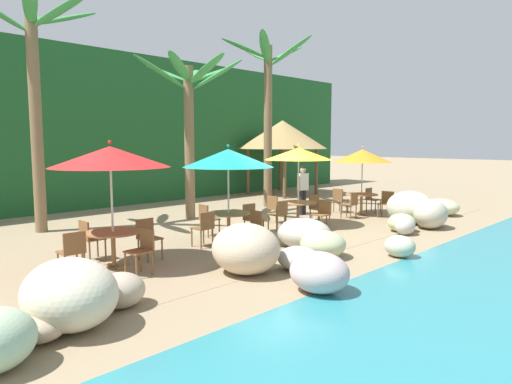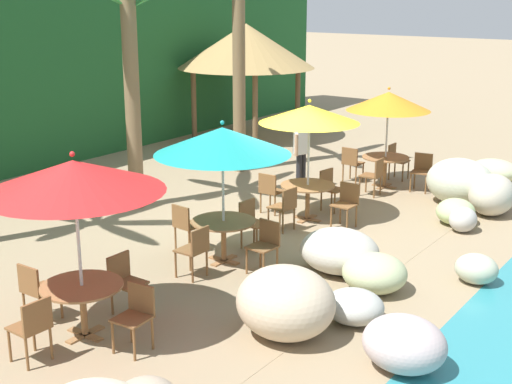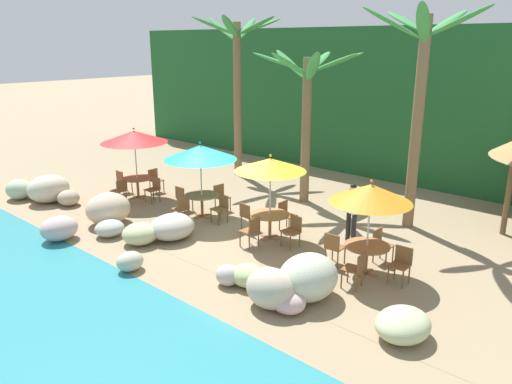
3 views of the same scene
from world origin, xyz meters
name	(u,v)px [view 3 (image 3 of 3)]	position (x,y,z in m)	size (l,w,h in m)	color
ground_plane	(234,227)	(0.00, 0.00, 0.00)	(120.00, 120.00, 0.00)	#937F60
terrace_deck	(234,227)	(0.00, 0.00, 0.00)	(18.00, 5.20, 0.01)	#937F60
foliage_backdrop	(382,102)	(0.00, 9.00, 3.00)	(28.00, 2.40, 6.00)	#1E5628
rock_seawall	(147,230)	(-0.92, -2.53, 0.40)	(15.23, 3.39, 1.02)	#ACC19C
umbrella_red	(134,137)	(-4.66, -0.15, 2.23)	(2.34, 2.34, 2.55)	silver
dining_table_red	(137,181)	(-4.66, -0.15, 0.61)	(1.10, 1.10, 0.74)	olive
chair_red_seaward	(154,188)	(-3.81, -0.06, 0.51)	(0.42, 0.43, 0.87)	brown
chair_red_inland	(155,179)	(-4.75, 0.70, 0.51)	(0.43, 0.42, 0.87)	brown
chair_red_left	(123,180)	(-5.51, -0.21, 0.51)	(0.44, 0.44, 0.87)	brown
chair_red_right	(120,190)	(-4.50, -0.99, 0.51)	(0.46, 0.45, 0.87)	brown
umbrella_teal	(200,152)	(-1.40, 0.00, 2.12)	(2.28, 2.28, 2.46)	silver
dining_table_teal	(202,198)	(-1.40, 0.00, 0.61)	(1.10, 1.10, 0.74)	olive
chair_teal_seaward	(221,207)	(-0.55, 0.03, 0.51)	(0.45, 0.46, 0.87)	brown
chair_teal_inland	(221,195)	(-1.41, 0.86, 0.51)	(0.47, 0.46, 0.87)	brown
chair_teal_left	(183,197)	(-2.25, -0.08, 0.51)	(0.42, 0.43, 0.87)	brown
chair_teal_right	(182,208)	(-1.38, -0.85, 0.51)	(0.46, 0.45, 0.87)	brown
umbrella_yellow	(270,165)	(1.41, 0.04, 2.17)	(2.00, 2.00, 2.47)	silver
dining_table_yellow	(270,218)	(1.41, 0.04, 0.61)	(1.10, 1.10, 0.74)	olive
chair_yellow_seaward	(293,229)	(2.27, 0.00, 0.51)	(0.48, 0.48, 0.87)	brown
chair_yellow_inland	(286,213)	(1.31, 0.89, 0.51)	(0.43, 0.42, 0.87)	brown
chair_yellow_left	(247,215)	(0.56, 0.02, 0.51)	(0.46, 0.46, 0.87)	brown
chair_yellow_right	(252,230)	(1.48, -0.81, 0.51)	(0.44, 0.43, 0.87)	brown
umbrella_orange	(371,193)	(4.61, -0.15, 2.05)	(1.95, 1.95, 2.38)	silver
dining_table_orange	(367,250)	(4.61, -0.15, 0.61)	(1.10, 1.10, 0.74)	olive
chair_orange_seaward	(401,262)	(5.46, -0.04, 0.51)	(0.43, 0.44, 0.87)	brown
chair_orange_inland	(381,243)	(4.54, 0.70, 0.51)	(0.44, 0.43, 0.87)	brown
chair_orange_left	(334,246)	(3.77, -0.29, 0.51)	(0.44, 0.45, 0.87)	brown
chair_orange_right	(356,268)	(4.82, -0.98, 0.51)	(0.48, 0.48, 0.87)	brown
palm_tree_nearest	(238,69)	(-4.23, 4.71, 4.36)	(3.77, 3.67, 6.43)	brown
palm_tree_second	(307,97)	(0.11, 3.50, 3.66)	(3.60, 3.65, 5.19)	brown
palm_tree_third	(420,87)	(3.92, 3.61, 4.19)	(3.53, 3.53, 6.41)	brown
waiter_in_white	(352,208)	(3.28, 1.35, 0.99)	(0.52, 0.31, 1.70)	#232328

